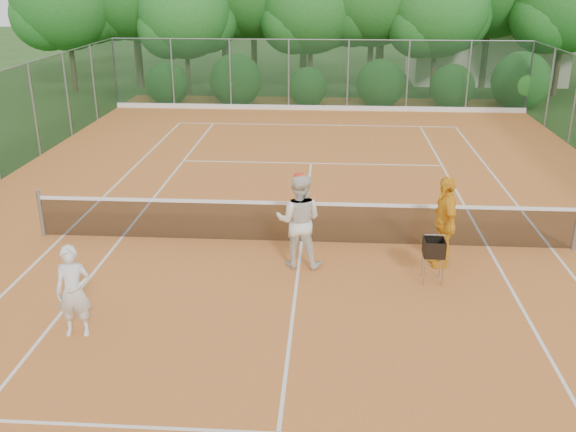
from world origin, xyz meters
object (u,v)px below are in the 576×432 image
object	(u,v)px
player_yellow	(444,221)
ball_hopper	(434,249)
player_white	(74,291)
player_center_grp	(299,220)

from	to	relation	value
player_yellow	ball_hopper	size ratio (longest dim) A/B	2.13
player_white	player_yellow	xyz separation A→B (m)	(6.47, 3.19, 0.16)
player_center_grp	ball_hopper	distance (m)	2.71
player_white	player_center_grp	size ratio (longest dim) A/B	0.80
ball_hopper	player_yellow	bearing A→B (deg)	93.18
player_yellow	player_center_grp	bearing A→B (deg)	-92.08
player_white	player_yellow	distance (m)	7.21
player_white	player_yellow	bearing A→B (deg)	18.75
player_white	player_yellow	size ratio (longest dim) A/B	0.84
player_center_grp	ball_hopper	xyz separation A→B (m)	(2.63, -0.59, -0.28)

